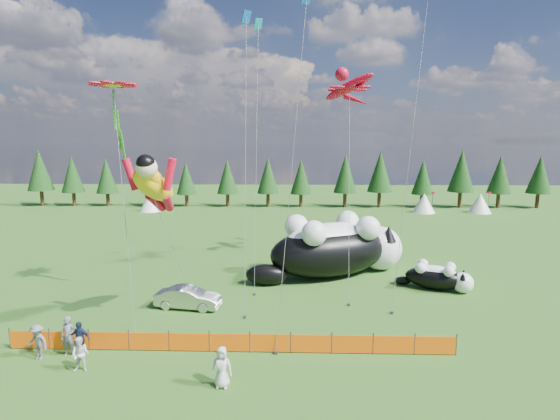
% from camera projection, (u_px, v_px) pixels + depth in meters
% --- Properties ---
extents(ground, '(160.00, 160.00, 0.00)m').
position_uv_depth(ground, '(238.00, 326.00, 24.43)').
color(ground, '#123509').
rests_on(ground, ground).
extents(safety_fence, '(22.06, 0.06, 1.10)m').
position_uv_depth(safety_fence, '(230.00, 342.00, 21.39)').
color(safety_fence, '#262626').
rests_on(safety_fence, ground).
extents(tree_line, '(90.00, 4.00, 8.00)m').
position_uv_depth(tree_line, '(274.00, 181.00, 68.23)').
color(tree_line, black).
rests_on(tree_line, ground).
extents(festival_tents, '(50.00, 3.20, 2.80)m').
position_uv_depth(festival_tents, '(348.00, 203.00, 63.36)').
color(festival_tents, white).
rests_on(festival_tents, ground).
extents(cat_large, '(12.33, 8.35, 4.74)m').
position_uv_depth(cat_large, '(337.00, 247.00, 33.44)').
color(cat_large, black).
rests_on(cat_large, ground).
extents(cat_small, '(5.03, 3.30, 1.92)m').
position_uv_depth(cat_small, '(438.00, 277.00, 30.42)').
color(cat_small, black).
rests_on(cat_small, ground).
extents(car, '(4.21, 1.97, 1.34)m').
position_uv_depth(car, '(188.00, 298.00, 27.05)').
color(car, '#BBBBC1').
rests_on(car, ground).
extents(spectator_a, '(0.73, 0.48, 1.97)m').
position_uv_depth(spectator_a, '(68.00, 336.00, 20.95)').
color(spectator_a, slate).
rests_on(spectator_a, ground).
extents(spectator_b, '(0.79, 0.47, 1.63)m').
position_uv_depth(spectator_b, '(80.00, 355.00, 19.54)').
color(spectator_b, silver).
rests_on(spectator_b, ground).
extents(spectator_c, '(1.04, 0.57, 1.74)m').
position_uv_depth(spectator_c, '(79.00, 339.00, 20.96)').
color(spectator_c, '#151D3A').
rests_on(spectator_c, ground).
extents(spectator_d, '(1.22, 0.85, 1.71)m').
position_uv_depth(spectator_d, '(37.00, 342.00, 20.67)').
color(spectator_d, slate).
rests_on(spectator_d, ground).
extents(spectator_e, '(0.90, 0.61, 1.79)m').
position_uv_depth(spectator_e, '(222.00, 367.00, 18.30)').
color(spectator_e, silver).
rests_on(spectator_e, ground).
extents(superhero_kite, '(4.60, 6.05, 10.23)m').
position_uv_depth(superhero_kite, '(154.00, 186.00, 22.59)').
color(superhero_kite, yellow).
rests_on(superhero_kite, ground).
extents(gecko_kite, '(7.09, 12.10, 16.77)m').
position_uv_depth(gecko_kite, '(349.00, 87.00, 33.70)').
color(gecko_kite, red).
rests_on(gecko_kite, ground).
extents(flower_kite, '(4.18, 6.33, 14.22)m').
position_uv_depth(flower_kite, '(113.00, 88.00, 25.33)').
color(flower_kite, red).
rests_on(flower_kite, ground).
extents(diamond_kite_a, '(0.96, 6.14, 19.31)m').
position_uv_depth(diamond_kite_a, '(246.00, 29.00, 28.13)').
color(diamond_kite_a, '#0B50B0').
rests_on(diamond_kite_a, ground).
extents(diamond_kite_c, '(1.89, 2.19, 17.61)m').
position_uv_depth(diamond_kite_c, '(305.00, 22.00, 20.36)').
color(diamond_kite_c, '#0B50B0').
rests_on(diamond_kite_c, ground).
extents(diamond_kite_d, '(1.07, 7.08, 20.24)m').
position_uv_depth(diamond_kite_d, '(258.00, 36.00, 32.78)').
color(diamond_kite_d, '#0D92A6').
rests_on(diamond_kite_d, ground).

